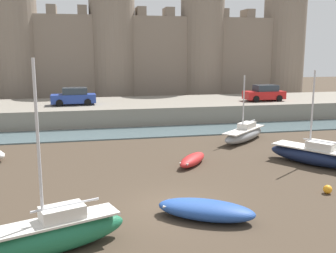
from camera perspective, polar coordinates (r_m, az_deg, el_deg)
name	(u,v)px	position (r m, az deg, el deg)	size (l,w,h in m)	color
ground_plane	(175,207)	(17.33, 1.06, -11.65)	(160.00, 160.00, 0.00)	#423528
water_channel	(131,133)	(32.54, -5.36, -0.91)	(80.00, 4.50, 0.10)	slate
quay_road	(122,111)	(39.51, -6.63, 2.31)	(58.07, 10.00, 1.69)	gray
castle	(113,49)	(49.98, -8.02, 11.12)	(52.27, 6.21, 18.48)	gray
rowboat_foreground_left	(192,160)	(23.40, 3.57, -4.80)	(2.61, 2.97, 0.64)	red
sailboat_foreground_right	(53,234)	(14.07, -16.40, -14.73)	(5.27, 2.90, 6.44)	#1E6B47
sailboat_foreground_centre	(314,155)	(24.93, 20.45, -3.88)	(4.42, 5.49, 5.58)	#141E3D
rowboat_midflat_left	(206,209)	(16.17, 5.49, -11.90)	(4.21, 3.29, 0.75)	#234793
sailboat_near_channel_left	(244,134)	(30.05, 11.01, -1.06)	(5.04, 4.67, 4.96)	gray
mooring_buoy_off_centre	(328,189)	(20.30, 22.16, -8.44)	(0.41, 0.41, 0.41)	orange
car_quay_centre_west	(264,93)	(41.36, 13.82, 4.71)	(4.15, 1.98, 1.62)	red
car_quay_west	(74,97)	(38.13, -13.51, 4.24)	(4.15, 1.98, 1.62)	#263F99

